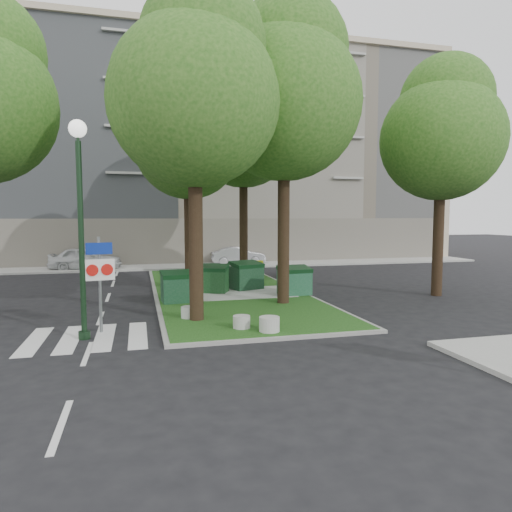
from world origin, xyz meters
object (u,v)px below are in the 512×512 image
object	(u,v)px
tree_median_far	(245,121)
traffic_sign_pole	(100,271)
tree_median_near_left	(197,85)
street_lamp	(80,203)
car_white	(86,259)
dumpster_b	(213,279)
tree_median_near_right	(286,88)
tree_street_right	(443,128)
dumpster_a	(179,287)
bollard_mid	(242,322)
dumpster_d	(294,281)
dumpster_c	(247,276)
bollard_right	(269,324)
car_silver	(238,256)
tree_median_mid	(190,134)
bollard_left	(189,312)
litter_bin	(259,268)

from	to	relation	value
tree_median_far	traffic_sign_pole	world-z (taller)	tree_median_far
tree_median_near_left	tree_median_far	xyz separation A→B (m)	(3.70, 9.50, 1.00)
street_lamp	car_white	size ratio (longest dim) A/B	1.37
dumpster_b	street_lamp	distance (m)	8.15
tree_median_near_right	tree_street_right	world-z (taller)	tree_median_near_right
dumpster_a	bollard_mid	bearing A→B (deg)	-78.12
car_white	dumpster_d	bearing A→B (deg)	-138.67
dumpster_c	bollard_right	world-z (taller)	dumpster_c
dumpster_a	bollard_right	size ratio (longest dim) A/B	2.36
bollard_mid	car_silver	xyz separation A→B (m)	(3.87, 18.29, 0.31)
tree_median_far	dumpster_a	bearing A→B (deg)	-122.47
tree_median_mid	bollard_right	size ratio (longest dim) A/B	17.27
bollard_left	bollard_right	size ratio (longest dim) A/B	0.87
dumpster_a	bollard_mid	xyz separation A→B (m)	(1.42, -4.56, -0.39)
litter_bin	car_white	world-z (taller)	car_white
tree_street_right	dumpster_c	xyz separation A→B (m)	(-7.68, 2.92, -6.26)
street_lamp	car_white	distance (m)	17.28
tree_street_right	street_lamp	xyz separation A→B (m)	(-13.81, -3.64, -3.27)
tree_street_right	street_lamp	bearing A→B (deg)	-165.25
litter_bin	car_silver	size ratio (longest dim) A/B	0.21
tree_median_near_right	traffic_sign_pole	size ratio (longest dim) A/B	4.13
street_lamp	traffic_sign_pole	distance (m)	2.06
dumpster_a	bollard_left	size ratio (longest dim) A/B	2.71
bollard_right	tree_median_far	bearing A→B (deg)	80.24
tree_median_mid	tree_median_far	world-z (taller)	tree_median_far
tree_median_far	dumpster_b	distance (m)	9.23
tree_median_near_right	car_white	xyz separation A→B (m)	(-8.53, 13.80, -7.25)
tree_median_mid	traffic_sign_pole	xyz separation A→B (m)	(-3.41, -7.02, -5.20)
dumpster_b	car_white	distance (m)	12.53
tree_median_near_right	car_white	distance (m)	17.77
tree_median_near_left	dumpster_d	bearing A→B (deg)	38.68
tree_median_near_left	bollard_mid	world-z (taller)	tree_median_near_left
dumpster_a	bollard_left	bearing A→B (deg)	-93.77
tree_median_mid	car_white	size ratio (longest dim) A/B	2.32
dumpster_c	traffic_sign_pole	size ratio (longest dim) A/B	0.57
dumpster_d	litter_bin	world-z (taller)	dumpster_d
dumpster_a	car_silver	bearing A→B (deg)	63.53
bollard_left	car_white	world-z (taller)	car_white
dumpster_a	litter_bin	size ratio (longest dim) A/B	1.71
tree_street_right	litter_bin	bearing A→B (deg)	128.30
tree_median_near_left	tree_median_far	distance (m)	10.24
bollard_right	dumpster_a	bearing A→B (deg)	112.13
car_white	car_silver	size ratio (longest dim) A/B	1.15
dumpster_c	street_lamp	world-z (taller)	street_lamp
bollard_mid	street_lamp	size ratio (longest dim) A/B	0.09
tree_street_right	dumpster_d	xyz separation A→B (m)	(-6.09, 1.03, -6.29)
dumpster_a	tree_median_far	bearing A→B (deg)	52.14
dumpster_c	tree_street_right	bearing A→B (deg)	-40.72
bollard_mid	dumpster_b	bearing A→B (deg)	88.38
traffic_sign_pole	car_silver	xyz separation A→B (m)	(7.83, 17.33, -1.17)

